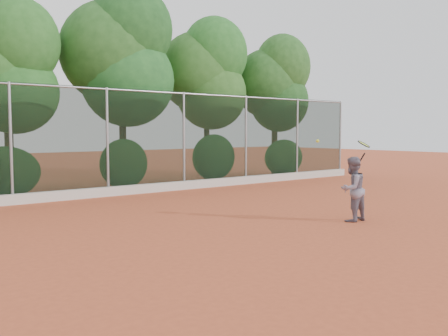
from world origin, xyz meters
TOP-DOWN VIEW (x-y plane):
  - ground at (0.00, 0.00)m, footprint 80.00×80.00m
  - concrete_curb at (0.00, 6.82)m, footprint 24.00×0.20m
  - tennis_player at (2.33, -0.87)m, footprint 0.75×0.59m
  - chainlink_fence at (-0.00, 7.00)m, footprint 24.09×0.09m
  - foliage_backdrop at (-0.55, 8.98)m, footprint 23.70×3.63m
  - tennis_racket at (2.58, -0.98)m, footprint 0.41×0.39m
  - tennis_ball_in_flight at (0.95, -0.98)m, footprint 0.07×0.07m

SIDE VIEW (x-z plane):
  - ground at x=0.00m, z-range 0.00..0.00m
  - concrete_curb at x=0.00m, z-range 0.00..0.30m
  - tennis_player at x=2.33m, z-range 0.00..1.51m
  - tennis_racket at x=2.58m, z-range 1.47..2.06m
  - chainlink_fence at x=0.00m, z-range 0.11..3.61m
  - tennis_ball_in_flight at x=0.95m, z-range 1.86..1.93m
  - foliage_backdrop at x=-0.55m, z-range 0.63..8.18m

